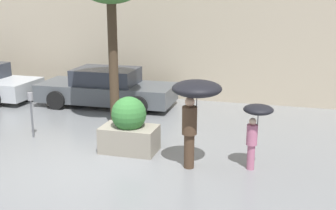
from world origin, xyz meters
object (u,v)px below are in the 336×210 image
at_px(person_adult, 195,98).
at_px(person_child, 256,121).
at_px(parked_car_near, 107,89).
at_px(parking_meter, 31,105).
at_px(planter_box, 129,128).

xyz_separation_m(person_adult, person_child, (1.24, 0.27, -0.46)).
relative_size(person_adult, parked_car_near, 0.42).
bearing_deg(person_child, person_adult, 178.06).
distance_m(person_adult, parked_car_near, 5.95).
height_order(person_adult, person_child, person_adult).
xyz_separation_m(parked_car_near, parking_meter, (-0.54, -3.54, 0.29)).
xyz_separation_m(person_adult, parked_car_near, (-3.93, 4.36, -0.96)).
xyz_separation_m(planter_box, person_adult, (1.68, -0.54, 0.95)).
bearing_deg(parking_meter, planter_box, -5.72).
height_order(person_adult, parking_meter, person_adult).
bearing_deg(parking_meter, parked_car_near, 81.36).
bearing_deg(planter_box, person_child, -5.40).
bearing_deg(parked_car_near, person_child, -129.34).
distance_m(planter_box, person_child, 2.98).
bearing_deg(parked_car_near, planter_box, -150.49).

